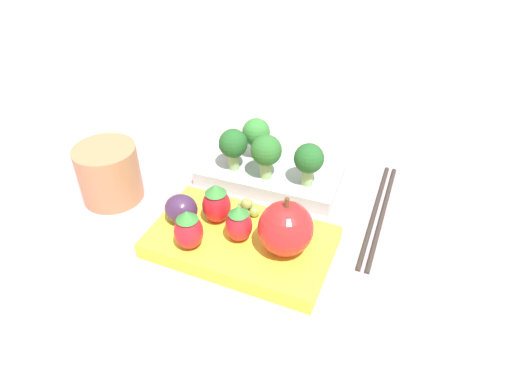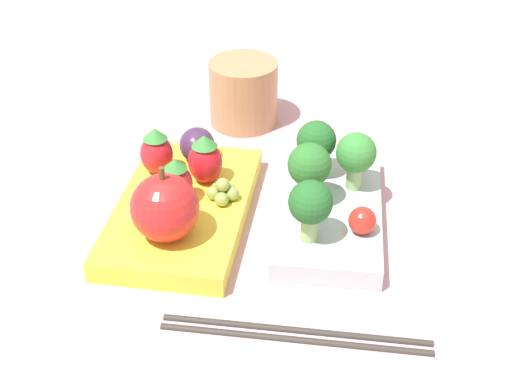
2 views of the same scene
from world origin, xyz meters
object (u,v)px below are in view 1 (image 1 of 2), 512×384
(strawberry_0, at_px, (239,223))
(strawberry_2, at_px, (216,203))
(plum, at_px, (181,209))
(grape_cluster, at_px, (247,209))
(chopsticks_pair, at_px, (379,212))
(broccoli_floret_2, at_px, (309,160))
(cherry_tomato_0, at_px, (229,142))
(broccoli_floret_1, at_px, (233,145))
(apple, at_px, (286,228))
(bento_box_savoury, at_px, (269,174))
(broccoli_floret_0, at_px, (265,152))
(broccoli_floret_3, at_px, (256,134))
(cherry_tomato_1, at_px, (305,155))
(strawberry_1, at_px, (188,230))
(drinking_cup, at_px, (109,173))
(bento_box_fruit, at_px, (241,242))

(strawberry_0, xyz_separation_m, strawberry_2, (-0.03, 0.02, 0.00))
(strawberry_0, height_order, plum, strawberry_0)
(grape_cluster, height_order, chopsticks_pair, grape_cluster)
(grape_cluster, bearing_deg, strawberry_2, -147.16)
(broccoli_floret_2, xyz_separation_m, cherry_tomato_0, (-0.12, 0.05, -0.02))
(broccoli_floret_1, xyz_separation_m, plum, (-0.02, -0.12, -0.02))
(broccoli_floret_1, distance_m, broccoli_floret_2, 0.10)
(apple, bearing_deg, grape_cluster, 143.14)
(plum, bearing_deg, bento_box_savoury, 63.57)
(broccoli_floret_0, xyz_separation_m, broccoli_floret_3, (-0.02, 0.04, -0.00))
(apple, xyz_separation_m, strawberry_0, (-0.05, 0.00, -0.01))
(broccoli_floret_0, bearing_deg, cherry_tomato_1, 47.04)
(broccoli_floret_0, bearing_deg, bento_box_savoury, 89.86)
(strawberry_0, distance_m, strawberry_2, 0.04)
(broccoli_floret_1, height_order, plum, broccoli_floret_1)
(broccoli_floret_1, bearing_deg, broccoli_floret_3, 61.80)
(apple, relative_size, strawberry_1, 1.43)
(bento_box_savoury, relative_size, drinking_cup, 2.48)
(bento_box_savoury, bearing_deg, chopsticks_pair, -10.40)
(broccoli_floret_0, relative_size, strawberry_0, 1.33)
(cherry_tomato_0, distance_m, strawberry_2, 0.15)
(grape_cluster, bearing_deg, broccoli_floret_1, 119.02)
(bento_box_savoury, bearing_deg, strawberry_0, -87.05)
(broccoli_floret_2, bearing_deg, bento_box_fruit, -112.84)
(broccoli_floret_3, distance_m, chopsticks_pair, 0.19)
(cherry_tomato_1, distance_m, strawberry_1, 0.21)
(bento_box_fruit, height_order, cherry_tomato_0, cherry_tomato_0)
(broccoli_floret_3, bearing_deg, bento_box_fruit, -78.53)
(bento_box_fruit, distance_m, broccoli_floret_3, 0.17)
(cherry_tomato_1, bearing_deg, strawberry_1, -113.32)
(bento_box_savoury, distance_m, chopsticks_pair, 0.15)
(strawberry_1, height_order, grape_cluster, strawberry_1)
(cherry_tomato_1, height_order, apple, apple)
(bento_box_savoury, xyz_separation_m, strawberry_1, (-0.04, -0.17, 0.03))
(broccoli_floret_3, bearing_deg, drinking_cup, -143.35)
(broccoli_floret_3, xyz_separation_m, apple, (0.08, -0.16, -0.01))
(apple, bearing_deg, broccoli_floret_3, 117.16)
(bento_box_savoury, distance_m, broccoli_floret_2, 0.08)
(cherry_tomato_0, bearing_deg, bento_box_savoury, -22.51)
(bento_box_fruit, bearing_deg, apple, -5.73)
(strawberry_0, distance_m, strawberry_1, 0.05)
(broccoli_floret_2, bearing_deg, cherry_tomato_0, 159.27)
(bento_box_savoury, xyz_separation_m, broccoli_floret_3, (-0.02, 0.02, 0.05))
(bento_box_fruit, height_order, strawberry_2, strawberry_2)
(cherry_tomato_0, height_order, cherry_tomato_1, same)
(broccoli_floret_2, distance_m, broccoli_floret_3, 0.09)
(bento_box_savoury, relative_size, broccoli_floret_0, 3.15)
(broccoli_floret_1, bearing_deg, drinking_cup, -149.67)
(bento_box_savoury, height_order, grape_cluster, grape_cluster)
(broccoli_floret_0, relative_size, drinking_cup, 0.79)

